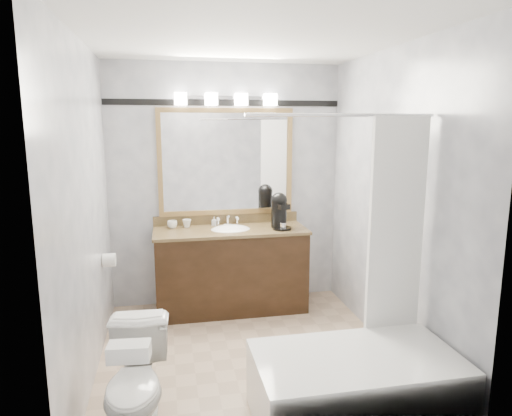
% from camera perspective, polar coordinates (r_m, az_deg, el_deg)
% --- Properties ---
extents(room, '(2.42, 2.62, 2.52)m').
position_cam_1_polar(room, '(3.53, -0.95, -0.03)').
color(room, tan).
rests_on(room, ground).
extents(vanity, '(1.53, 0.58, 0.97)m').
position_cam_1_polar(vanity, '(4.70, -3.16, -7.48)').
color(vanity, black).
rests_on(vanity, ground).
extents(mirror, '(1.40, 0.04, 1.10)m').
position_cam_1_polar(mirror, '(4.75, -3.75, 5.75)').
color(mirror, '#A6814B').
rests_on(mirror, room).
extents(vanity_light_bar, '(1.02, 0.14, 0.12)m').
position_cam_1_polar(vanity_light_bar, '(4.68, -3.75, 13.44)').
color(vanity_light_bar, silver).
rests_on(vanity_light_bar, room).
extents(accent_stripe, '(2.40, 0.01, 0.06)m').
position_cam_1_polar(accent_stripe, '(4.75, -3.85, 13.00)').
color(accent_stripe, black).
rests_on(accent_stripe, room).
extents(bathtub, '(1.30, 0.75, 1.96)m').
position_cam_1_polar(bathtub, '(3.21, 12.63, -19.99)').
color(bathtub, white).
rests_on(bathtub, ground).
extents(tp_roll, '(0.11, 0.12, 0.12)m').
position_cam_1_polar(tp_roll, '(4.28, -17.88, -6.21)').
color(tp_roll, white).
rests_on(tp_roll, room).
extents(toilet, '(0.42, 0.69, 0.68)m').
position_cam_1_polar(toilet, '(3.05, -14.75, -20.59)').
color(toilet, white).
rests_on(toilet, ground).
extents(tissue_box, '(0.23, 0.14, 0.09)m').
position_cam_1_polar(tissue_box, '(2.58, -15.58, -16.90)').
color(tissue_box, white).
rests_on(tissue_box, toilet).
extents(coffee_maker, '(0.19, 0.24, 0.37)m').
position_cam_1_polar(coffee_maker, '(4.58, 2.94, -0.26)').
color(coffee_maker, black).
rests_on(coffee_maker, vanity).
extents(cup_left, '(0.13, 0.13, 0.08)m').
position_cam_1_polar(cup_left, '(4.69, -10.43, -2.03)').
color(cup_left, white).
rests_on(cup_left, vanity).
extents(cup_right, '(0.10, 0.10, 0.08)m').
position_cam_1_polar(cup_right, '(4.71, -8.64, -1.90)').
color(cup_right, white).
rests_on(cup_right, vanity).
extents(soap_bottle_a, '(0.06, 0.06, 0.09)m').
position_cam_1_polar(soap_bottle_a, '(4.74, -5.26, -1.67)').
color(soap_bottle_a, white).
rests_on(soap_bottle_a, vanity).
extents(soap_bar, '(0.08, 0.07, 0.02)m').
position_cam_1_polar(soap_bar, '(4.70, -3.59, -2.18)').
color(soap_bar, beige).
rests_on(soap_bar, vanity).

